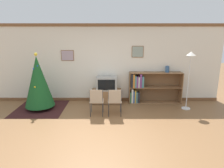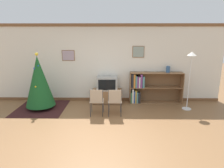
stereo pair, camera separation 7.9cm
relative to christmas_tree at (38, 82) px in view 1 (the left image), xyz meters
The scene contains 11 objects.
ground_plane 2.81m from the christmas_tree, 41.11° to the right, with size 24.00×24.00×0.00m, color brown.
wall_back 2.22m from the christmas_tree, 23.11° to the left, with size 8.26×0.11×2.70m.
area_rug 0.90m from the christmas_tree, 10.53° to the right, with size 1.55×1.62×0.01m.
christmas_tree is the anchor object (origin of this frame).
tv_console 2.30m from the christmas_tree, 14.30° to the left, with size 1.02×0.48×0.48m.
television 2.21m from the christmas_tree, 14.23° to the left, with size 0.70×0.47×0.46m.
folding_chair_left 2.00m from the christmas_tree, 17.10° to the right, with size 0.40×0.40×0.82m.
folding_chair_right 2.51m from the christmas_tree, 13.45° to the right, with size 0.40×0.40×0.82m.
bookshelf 3.56m from the christmas_tree, 10.09° to the left, with size 1.81×0.36×1.08m.
vase 4.28m from the christmas_tree, ahead, with size 0.14×0.14×0.22m.
standing_lamp 4.76m from the christmas_tree, ahead, with size 0.28×0.28×1.84m.
Camera 1 is at (0.32, -4.35, 2.38)m, focal length 32.00 mm.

